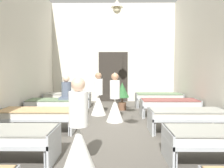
{
  "coord_description": "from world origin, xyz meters",
  "views": [
    {
      "loc": [
        0.06,
        -5.58,
        1.61
      ],
      "look_at": [
        0.0,
        0.0,
        1.22
      ],
      "focal_mm": 35.8,
      "sensor_mm": 36.0,
      "label": 1
    }
  ],
  "objects": [
    {
      "name": "nurse_near_aisle",
      "position": [
        0.07,
        1.1,
        0.53
      ],
      "size": [
        0.52,
        0.52,
        1.49
      ],
      "rotation": [
        0.0,
        0.0,
        1.52
      ],
      "color": "white",
      "rests_on": "ground"
    },
    {
      "name": "potted_plant",
      "position": [
        0.36,
        2.99,
        0.69
      ],
      "size": [
        0.53,
        0.53,
        1.08
      ],
      "color": "brown",
      "rests_on": "ground"
    },
    {
      "name": "bed_left_row_2",
      "position": [
        -1.9,
        0.0,
        0.44
      ],
      "size": [
        1.9,
        0.84,
        0.57
      ],
      "color": "#B7BCC1",
      "rests_on": "ground"
    },
    {
      "name": "patient_seated_primary",
      "position": [
        -1.55,
        1.83,
        0.87
      ],
      "size": [
        0.44,
        0.44,
        0.8
      ],
      "color": "#515B70",
      "rests_on": "bed_left_row_3"
    },
    {
      "name": "nurse_mid_aisle",
      "position": [
        -0.5,
        -2.13,
        0.53
      ],
      "size": [
        0.52,
        0.52,
        1.49
      ],
      "rotation": [
        0.0,
        0.0,
        5.62
      ],
      "color": "white",
      "rests_on": "ground"
    },
    {
      "name": "bed_left_row_3",
      "position": [
        -1.9,
        1.84,
        0.44
      ],
      "size": [
        1.9,
        0.84,
        0.57
      ],
      "color": "#B7BCC1",
      "rests_on": "ground"
    },
    {
      "name": "bed_right_row_1",
      "position": [
        1.9,
        -1.84,
        0.44
      ],
      "size": [
        1.9,
        0.84,
        0.57
      ],
      "color": "#B7BCC1",
      "rests_on": "ground"
    },
    {
      "name": "nurse_far_aisle",
      "position": [
        -0.49,
        2.06,
        0.53
      ],
      "size": [
        0.52,
        0.52,
        1.49
      ],
      "rotation": [
        0.0,
        0.0,
        4.99
      ],
      "color": "white",
      "rests_on": "ground"
    },
    {
      "name": "bed_right_row_3",
      "position": [
        1.9,
        1.84,
        0.44
      ],
      "size": [
        1.9,
        0.84,
        0.57
      ],
      "color": "#B7BCC1",
      "rests_on": "ground"
    },
    {
      "name": "bed_right_row_4",
      "position": [
        1.9,
        3.68,
        0.44
      ],
      "size": [
        1.9,
        0.84,
        0.57
      ],
      "color": "#B7BCC1",
      "rests_on": "ground"
    },
    {
      "name": "bed_left_row_1",
      "position": [
        -1.9,
        -1.84,
        0.44
      ],
      "size": [
        1.9,
        0.84,
        0.57
      ],
      "color": "#B7BCC1",
      "rests_on": "ground"
    },
    {
      "name": "bed_left_row_4",
      "position": [
        -1.9,
        3.68,
        0.44
      ],
      "size": [
        1.9,
        0.84,
        0.57
      ],
      "color": "#B7BCC1",
      "rests_on": "ground"
    },
    {
      "name": "bed_right_row_2",
      "position": [
        1.9,
        0.0,
        0.44
      ],
      "size": [
        1.9,
        0.84,
        0.57
      ],
      "color": "#B7BCC1",
      "rests_on": "ground"
    },
    {
      "name": "room_shell",
      "position": [
        0.0,
        1.25,
        2.38
      ],
      "size": [
        6.3,
        10.8,
        4.73
      ],
      "color": "silver",
      "rests_on": "ground"
    },
    {
      "name": "ground_plane",
      "position": [
        0.0,
        0.0,
        -0.05
      ],
      "size": [
        6.5,
        11.2,
        0.1
      ],
      "primitive_type": "cube",
      "color": "#59544C"
    }
  ]
}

